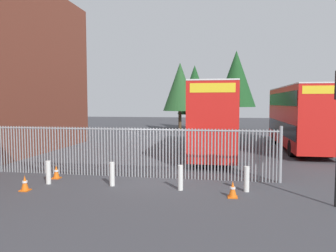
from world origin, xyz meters
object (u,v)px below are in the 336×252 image
(bollard_near_right, at_px, (180,178))
(double_decker_bus_behind_fence_left, at_px, (299,115))
(bollard_near_left, at_px, (48,172))
(traffic_cone_mid_forecourt, at_px, (233,189))
(bollard_center_front, at_px, (112,174))
(bollard_far_right, at_px, (247,179))
(traffic_cone_by_gate, at_px, (25,183))
(double_decker_bus_near_gate, at_px, (215,117))
(traffic_cone_near_kerb, at_px, (56,172))

(bollard_near_right, bearing_deg, double_decker_bus_behind_fence_left, 60.29)
(bollard_near_left, relative_size, traffic_cone_mid_forecourt, 1.61)
(bollard_center_front, xyz_separation_m, bollard_far_right, (5.21, 0.04, 0.00))
(bollard_far_right, relative_size, traffic_cone_by_gate, 1.61)
(double_decker_bus_near_gate, distance_m, bollard_near_left, 11.05)
(double_decker_bus_near_gate, height_order, traffic_cone_mid_forecourt, double_decker_bus_near_gate)
(bollard_center_front, distance_m, traffic_cone_mid_forecourt, 4.75)
(double_decker_bus_behind_fence_left, xyz_separation_m, bollard_near_left, (-12.28, -12.00, -1.95))
(double_decker_bus_near_gate, distance_m, double_decker_bus_behind_fence_left, 6.65)
(double_decker_bus_near_gate, distance_m, traffic_cone_mid_forecourt, 9.68)
(double_decker_bus_near_gate, distance_m, bollard_center_front, 9.60)
(double_decker_bus_near_gate, bearing_deg, double_decker_bus_behind_fence_left, 29.39)
(bollard_far_right, bearing_deg, traffic_cone_mid_forecourt, -122.12)
(bollard_near_right, bearing_deg, traffic_cone_near_kerb, 170.38)
(traffic_cone_by_gate, height_order, traffic_cone_mid_forecourt, same)
(double_decker_bus_behind_fence_left, bearing_deg, bollard_near_left, -135.66)
(double_decker_bus_near_gate, bearing_deg, traffic_cone_near_kerb, -130.40)
(bollard_far_right, bearing_deg, bollard_center_front, -179.59)
(double_decker_bus_behind_fence_left, height_order, traffic_cone_by_gate, double_decker_bus_behind_fence_left)
(double_decker_bus_behind_fence_left, relative_size, traffic_cone_by_gate, 18.32)
(bollard_center_front, bearing_deg, double_decker_bus_behind_fence_left, 50.97)
(double_decker_bus_near_gate, bearing_deg, traffic_cone_mid_forecourt, -84.78)
(double_decker_bus_near_gate, xyz_separation_m, traffic_cone_mid_forecourt, (0.86, -9.40, -2.13))
(bollard_center_front, relative_size, traffic_cone_mid_forecourt, 1.61)
(bollard_center_front, bearing_deg, bollard_near_right, -3.30)
(bollard_near_right, xyz_separation_m, traffic_cone_by_gate, (-5.75, -1.08, -0.19))
(bollard_center_front, bearing_deg, bollard_far_right, 0.41)
(double_decker_bus_behind_fence_left, distance_m, traffic_cone_by_gate, 18.30)
(double_decker_bus_near_gate, bearing_deg, bollard_center_front, -113.95)
(bollard_far_right, bearing_deg, traffic_cone_near_kerb, 174.67)
(double_decker_bus_near_gate, height_order, traffic_cone_near_kerb, double_decker_bus_near_gate)
(bollard_far_right, xyz_separation_m, traffic_cone_mid_forecourt, (-0.53, -0.85, -0.19))
(double_decker_bus_near_gate, distance_m, bollard_far_right, 8.89)
(bollard_near_left, bearing_deg, traffic_cone_mid_forecourt, -5.22)
(bollard_near_left, distance_m, traffic_cone_mid_forecourt, 7.37)
(double_decker_bus_behind_fence_left, relative_size, traffic_cone_near_kerb, 18.32)
(bollard_near_left, bearing_deg, double_decker_bus_near_gate, 53.42)
(traffic_cone_mid_forecourt, height_order, traffic_cone_near_kerb, same)
(double_decker_bus_behind_fence_left, relative_size, bollard_near_right, 11.38)
(bollard_near_left, distance_m, traffic_cone_near_kerb, 0.96)
(traffic_cone_mid_forecourt, bearing_deg, bollard_center_front, 170.18)
(double_decker_bus_near_gate, xyz_separation_m, traffic_cone_near_kerb, (-6.65, -7.81, -2.13))
(bollard_center_front, distance_m, bollard_far_right, 5.21)
(traffic_cone_by_gate, bearing_deg, traffic_cone_near_kerb, 85.39)
(double_decker_bus_near_gate, distance_m, bollard_near_right, 9.03)
(bollard_center_front, xyz_separation_m, traffic_cone_near_kerb, (-2.83, 0.79, -0.19))
(bollard_near_left, xyz_separation_m, bollard_near_right, (5.42, -0.02, 0.00))
(bollard_near_right, bearing_deg, traffic_cone_mid_forecourt, -18.70)
(double_decker_bus_near_gate, bearing_deg, bollard_far_right, -80.77)
(bollard_near_left, bearing_deg, traffic_cone_by_gate, -106.64)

